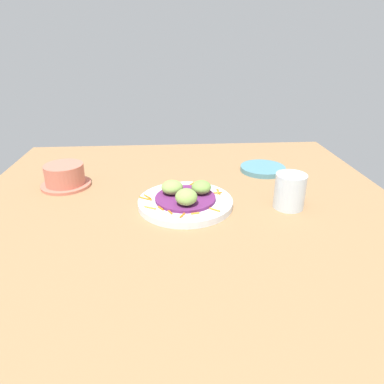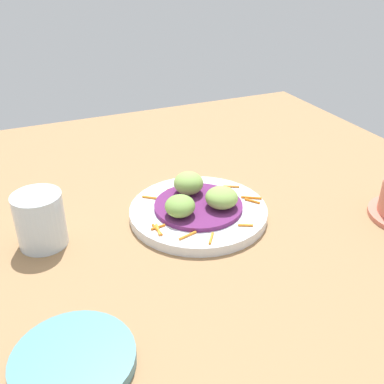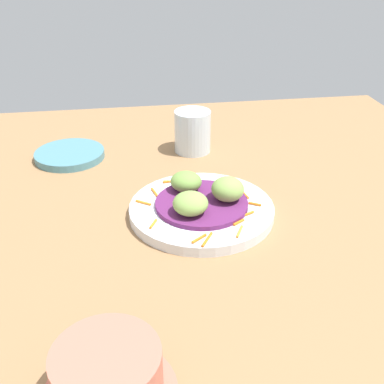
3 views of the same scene
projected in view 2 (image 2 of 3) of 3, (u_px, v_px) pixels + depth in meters
The scene contains 9 objects.
table_surface at pixel (195, 217), 78.45cm from camera, with size 110.00×110.00×2.00cm, color #936D47.
main_plate at pixel (196, 212), 76.34cm from camera, with size 23.34×23.34×1.68cm, color silver.
cabbage_bed at pixel (196, 206), 75.74cm from camera, with size 14.94×14.94×0.77cm, color #60235B.
carrot_garnish at pixel (200, 208), 75.53cm from camera, with size 20.98×19.99×0.40cm.
guac_scoop_left at pixel (188, 183), 78.05cm from camera, with size 5.17×5.24×3.84cm, color #84A851.
guac_scoop_center at pixel (180, 206), 71.92cm from camera, with size 4.89×5.22×3.24cm, color #759E47.
guac_scoop_right at pixel (222, 198), 74.14cm from camera, with size 5.42×5.45×3.37cm, color #84A851.
side_plate_small at pixel (73, 360), 49.49cm from camera, with size 13.85×13.85×1.47cm, color teal.
water_glass at pixel (40, 220), 67.90cm from camera, with size 7.43×7.43×8.60cm, color silver.
Camera 2 is at (27.06, 60.62, 43.03)cm, focal length 42.05 mm.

